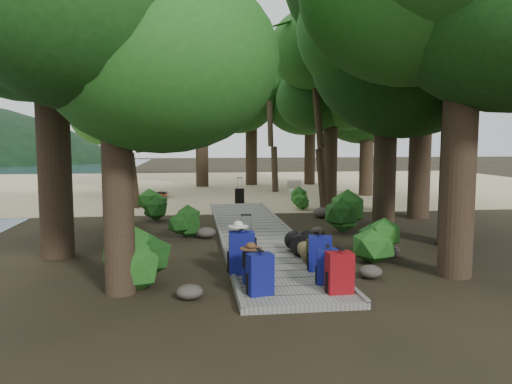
{
  "coord_description": "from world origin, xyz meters",
  "views": [
    {
      "loc": [
        -1.69,
        -12.11,
        2.59
      ],
      "look_at": [
        0.25,
        2.92,
        1.0
      ],
      "focal_mm": 35.0,
      "sensor_mm": 36.0,
      "label": 1
    }
  ],
  "objects": [
    {
      "name": "rock_left_c",
      "position": [
        -1.34,
        0.96,
        0.14
      ],
      "size": [
        0.52,
        0.47,
        0.29
      ],
      "primitive_type": null,
      "color": "#4C473F",
      "rests_on": "ground"
    },
    {
      "name": "shrub_right_a",
      "position": [
        2.26,
        -2.02,
        0.46
      ],
      "size": [
        1.03,
        1.03,
        0.93
      ],
      "primitive_type": null,
      "color": "#1A5318",
      "rests_on": "ground"
    },
    {
      "name": "palm_right_c",
      "position": [
        2.65,
        12.48,
        3.38
      ],
      "size": [
        4.25,
        4.25,
        6.76
      ],
      "primitive_type": null,
      "color": "#1B4312",
      "rests_on": "ground"
    },
    {
      "name": "rock_left_a",
      "position": [
        -1.75,
        -4.12,
        0.12
      ],
      "size": [
        0.44,
        0.4,
        0.24
      ],
      "primitive_type": null,
      "color": "#4C473F",
      "rests_on": "ground"
    },
    {
      "name": "tree_right_e",
      "position": [
        3.73,
        7.06,
        4.05
      ],
      "size": [
        4.5,
        4.5,
        8.11
      ],
      "primitive_type": null,
      "color": "black",
      "rests_on": "ground"
    },
    {
      "name": "rock_right_d",
      "position": [
        2.6,
        3.91,
        0.17
      ],
      "size": [
        0.63,
        0.57,
        0.35
      ],
      "primitive_type": null,
      "color": "#4C473F",
      "rests_on": "ground"
    },
    {
      "name": "shrub_left_a",
      "position": [
        -2.69,
        -3.23,
        0.51
      ],
      "size": [
        1.13,
        1.13,
        1.01
      ],
      "primitive_type": null,
      "color": "#1A5318",
      "rests_on": "ground"
    },
    {
      "name": "hat_white",
      "position": [
        -0.85,
        -3.03,
        1.05
      ],
      "size": [
        0.38,
        0.38,
        0.13
      ],
      "primitive_type": null,
      "color": "silver",
      "rests_on": "backpack_left_c"
    },
    {
      "name": "rock_right_c",
      "position": [
        1.75,
        1.14,
        0.1
      ],
      "size": [
        0.36,
        0.33,
        0.2
      ],
      "primitive_type": null,
      "color": "#4C473F",
      "rests_on": "ground"
    },
    {
      "name": "tree_right_c",
      "position": [
        3.96,
        2.0,
        4.74
      ],
      "size": [
        5.48,
        5.48,
        9.48
      ],
      "primitive_type": null,
      "color": "black",
      "rests_on": "ground"
    },
    {
      "name": "tree_back_d",
      "position": [
        -5.94,
        14.42,
        3.53
      ],
      "size": [
        4.24,
        4.24,
        7.06
      ],
      "primitive_type": null,
      "color": "black",
      "rests_on": "ground"
    },
    {
      "name": "ground",
      "position": [
        0.0,
        0.0,
        0.0
      ],
      "size": [
        120.0,
        120.0,
        0.0
      ],
      "primitive_type": "plane",
      "color": "black",
      "rests_on": "ground"
    },
    {
      "name": "kayak",
      "position": [
        -3.03,
        10.31,
        0.19
      ],
      "size": [
        1.57,
        3.45,
        0.34
      ],
      "primitive_type": "ellipsoid",
      "rotation": [
        0.0,
        0.0,
        -0.26
      ],
      "color": "#AF2D0F",
      "rests_on": "sand_beach"
    },
    {
      "name": "rock_left_d",
      "position": [
        -2.16,
        2.89,
        0.07
      ],
      "size": [
        0.26,
        0.24,
        0.15
      ],
      "primitive_type": null,
      "color": "#4C473F",
      "rests_on": "ground"
    },
    {
      "name": "tree_left_b",
      "position": [
        -4.67,
        -0.75,
        5.08
      ],
      "size": [
        5.65,
        5.65,
        10.17
      ],
      "primitive_type": null,
      "color": "black",
      "rests_on": "ground"
    },
    {
      "name": "tree_left_c",
      "position": [
        -3.76,
        3.64,
        3.79
      ],
      "size": [
        4.36,
        4.36,
        7.58
      ],
      "primitive_type": null,
      "color": "black",
      "rests_on": "ground"
    },
    {
      "name": "backpack_right_d",
      "position": [
        0.74,
        -2.74,
        0.41
      ],
      "size": [
        0.44,
        0.36,
        0.58
      ],
      "primitive_type": null,
      "rotation": [
        0.0,
        0.0,
        0.24
      ],
      "color": "#3A3A1A",
      "rests_on": "boardwalk"
    },
    {
      "name": "shrub_left_c",
      "position": [
        -2.91,
        4.13,
        0.51
      ],
      "size": [
        1.14,
        1.14,
        1.03
      ],
      "primitive_type": null,
      "color": "#1A5318",
      "rests_on": "ground"
    },
    {
      "name": "backpack_left_a",
      "position": [
        -0.63,
        -4.4,
        0.49
      ],
      "size": [
        0.45,
        0.36,
        0.74
      ],
      "primitive_type": null,
      "rotation": [
        0.0,
        0.0,
        0.24
      ],
      "color": "#0C0A6B",
      "rests_on": "boardwalk"
    },
    {
      "name": "rock_right_a",
      "position": [
        1.61,
        -3.31,
        0.12
      ],
      "size": [
        0.45,
        0.4,
        0.25
      ],
      "primitive_type": null,
      "color": "#4C473F",
      "rests_on": "ground"
    },
    {
      "name": "hat_brown",
      "position": [
        -0.71,
        -3.81,
        0.8
      ],
      "size": [
        0.38,
        0.38,
        0.11
      ],
      "primitive_type": null,
      "color": "#51351E",
      "rests_on": "backpack_left_b"
    },
    {
      "name": "tree_back_a",
      "position": [
        -1.13,
        15.62,
        4.93
      ],
      "size": [
        5.69,
        5.69,
        9.85
      ],
      "primitive_type": null,
      "color": "black",
      "rests_on": "ground"
    },
    {
      "name": "tree_right_a",
      "position": [
        3.26,
        -3.36,
        4.49
      ],
      "size": [
        5.38,
        5.38,
        8.97
      ],
      "primitive_type": null,
      "color": "black",
      "rests_on": "ground"
    },
    {
      "name": "backpack_right_b",
      "position": [
        0.6,
        -3.95,
        0.46
      ],
      "size": [
        0.42,
        0.33,
        0.68
      ],
      "primitive_type": null,
      "rotation": [
        0.0,
        0.0,
        -0.21
      ],
      "color": "#0C0A6B",
      "rests_on": "boardwalk"
    },
    {
      "name": "tree_right_d",
      "position": [
        5.76,
        3.5,
        5.08
      ],
      "size": [
        5.54,
        5.54,
        10.16
      ],
      "primitive_type": null,
      "color": "black",
      "rests_on": "ground"
    },
    {
      "name": "duffel_right_khaki",
      "position": [
        0.78,
        -2.11,
        0.3
      ],
      "size": [
        0.59,
        0.64,
        0.36
      ],
      "primitive_type": null,
      "rotation": [
        0.0,
        0.0,
        0.55
      ],
      "color": "olive",
      "rests_on": "boardwalk"
    },
    {
      "name": "shrub_right_b",
      "position": [
        2.63,
        1.5,
        0.51
      ],
      "size": [
        1.14,
        1.14,
        1.03
      ],
      "primitive_type": null,
      "color": "#1A5318",
      "rests_on": "ground"
    },
    {
      "name": "tree_back_b",
      "position": [
        1.69,
        16.23,
        4.75
      ],
      "size": [
        5.32,
        5.32,
        9.49
      ],
      "primitive_type": null,
      "color": "black",
      "rests_on": "ground"
    },
    {
      "name": "rock_right_b",
      "position": [
        2.67,
        -1.64,
        0.12
      ],
      "size": [
        0.45,
        0.41,
        0.25
      ],
      "primitive_type": null,
      "color": "#4C473F",
      "rests_on": "ground"
    },
    {
      "name": "palm_right_b",
      "position": [
        4.6,
        10.49,
        3.98
      ],
      "size": [
        4.12,
        4.12,
        7.96
      ],
      "primitive_type": null,
      "color": "#1B4312",
      "rests_on": "ground"
    },
    {
      "name": "tree_right_f",
      "position": [
        6.31,
        10.08,
        4.48
      ],
      "size": [
        5.02,
        5.02,
        8.96
      ],
      "primitive_type": null,
      "color": "black",
      "rests_on": "ground"
    },
    {
      "name": "sand_beach",
      "position": [
        0.0,
        16.0,
        0.01
      ],
      "size": [
        40.0,
        22.0,
        0.02
      ],
      "primitive_type": "cube",
      "color": "tan",
      "rests_on": "ground"
    },
    {
      "name": "backpack_right_c",
      "position": [
        0.7,
        -3.09,
        0.49
      ],
      "size": [
        0.48,
        0.39,
        0.73
      ],
      "primitive_type": null,
      "rotation": [
        0.0,
        0.0,
        -0.21
      ],
      "color": "#0C0A6B",
      "rests_on": "boardwalk"
    },
    {
      "name": "suitcase_on_boardwalk",
      "position": [
        -0.66,
        -2.61,
        0.41
      ],
      "size": [
        0.4,
        0.26,
        0.58
      ],
      "primitive_type": null,
      "rotation": [
        0.0,
        0.0,
        0.16
      ],
      "color": "black",
      "rests_on": "boardwalk"
    },
    {
      "name": "shrub_left_b",
      "position": [
        -1.96,
        1.02,
        0.36
      ],
      "size": [
        0.79,
        0.79,
        0.71
      ],
      "primitive_type": null,
      "color": "#1A5318",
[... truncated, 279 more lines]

